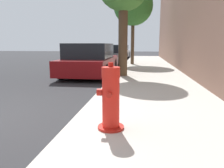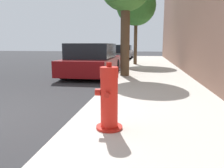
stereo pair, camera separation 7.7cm
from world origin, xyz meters
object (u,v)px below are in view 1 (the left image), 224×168
at_px(fire_hydrant, 111,99).
at_px(parked_car_near, 91,60).
at_px(parked_car_far, 120,52).
at_px(street_tree_far, 133,6).
at_px(parked_car_mid, 108,54).

xyz_separation_m(fire_hydrant, parked_car_near, (-1.76, 6.25, 0.09)).
relative_size(parked_car_far, street_tree_far, 0.83).
bearing_deg(parked_car_far, fire_hydrant, -84.64).
bearing_deg(street_tree_far, parked_car_mid, 134.24).
bearing_deg(parked_car_near, parked_car_mid, 91.50).
distance_m(fire_hydrant, street_tree_far, 10.93).
bearing_deg(fire_hydrant, parked_car_near, 105.71).
distance_m(fire_hydrant, parked_car_far, 18.36).
bearing_deg(parked_car_near, street_tree_far, 69.52).
distance_m(parked_car_far, street_tree_far, 8.44).
distance_m(parked_car_mid, street_tree_far, 3.84).
bearing_deg(parked_car_far, parked_car_near, -90.20).
xyz_separation_m(fire_hydrant, street_tree_far, (-0.17, 10.51, 2.98)).
distance_m(parked_car_near, parked_car_far, 12.03).
height_order(fire_hydrant, parked_car_mid, parked_car_mid).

